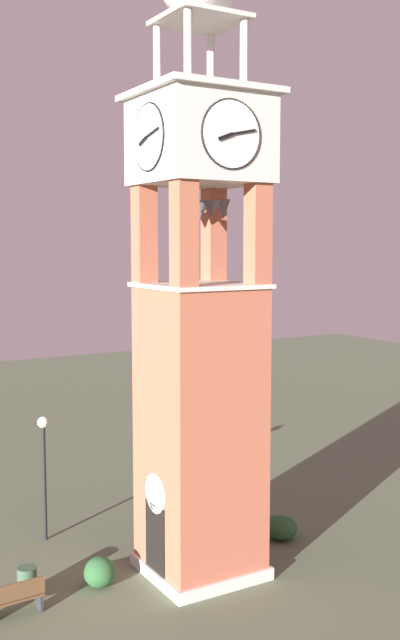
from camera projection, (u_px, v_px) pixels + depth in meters
name	position (u px, v px, depth m)	size (l,w,h in m)	color
ground	(200.00, 571.00, 21.04)	(80.00, 80.00, 0.00)	#5B664C
clock_tower	(200.00, 334.00, 20.31)	(3.43, 3.43, 16.88)	#AD5B42
park_bench	(12.00, 599.00, 18.40)	(0.50, 1.62, 0.95)	brown
lamp_post	(44.00, 455.00, 23.01)	(0.36, 0.36, 3.97)	black
trash_bin	(27.00, 582.00, 19.52)	(0.52, 0.52, 0.80)	#38513D
shrub_near_entry	(100.00, 572.00, 20.06)	(0.86, 0.86, 0.83)	#28562D
shrub_left_of_tower	(280.00, 527.00, 23.32)	(1.09, 1.09, 0.73)	#28562D
shrub_behind_bench	(218.00, 511.00, 24.92)	(0.79, 0.79, 0.61)	#28562D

